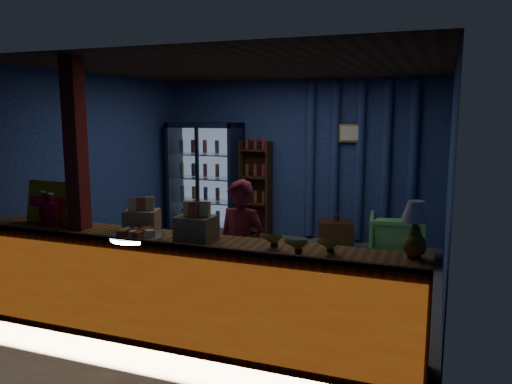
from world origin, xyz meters
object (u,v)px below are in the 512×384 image
at_px(shopkeeper, 241,252).
at_px(pastry_tray, 137,235).
at_px(table_lamp, 416,213).
at_px(green_chair, 396,238).

distance_m(shopkeeper, pastry_tray, 1.03).
relative_size(pastry_tray, table_lamp, 1.11).
xyz_separation_m(shopkeeper, table_lamp, (1.64, -0.44, 0.59)).
height_order(shopkeeper, green_chair, shopkeeper).
height_order(green_chair, pastry_tray, pastry_tray).
distance_m(pastry_tray, table_lamp, 2.41).
xyz_separation_m(shopkeeper, pastry_tray, (-0.73, -0.67, 0.26)).
xyz_separation_m(green_chair, table_lamp, (0.38, -3.06, 0.97)).
height_order(pastry_tray, table_lamp, table_lamp).
distance_m(green_chair, pastry_tray, 3.90).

